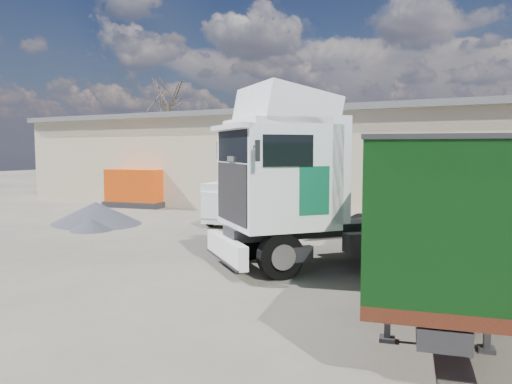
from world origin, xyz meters
The scene contains 8 objects.
ground centered at (0.00, 0.00, 0.00)m, with size 120.00×120.00×0.00m, color #2C2A24.
warehouse centered at (-6.00, 16.00, 2.66)m, with size 30.60×12.60×5.42m.
bare_tree centered at (-18.00, 20.00, 7.92)m, with size 4.00×4.00×9.60m.
tractor_unit centered at (2.78, 1.39, 2.10)m, with size 6.83×7.43×5.00m.
box_trailer centered at (6.31, 0.37, 2.13)m, with size 4.58×10.74×3.49m.
panel_van centered at (-3.08, 7.23, 0.96)m, with size 2.52×4.78×1.86m.
orange_skip centered at (-11.49, 9.64, 0.93)m, with size 3.77×2.77×2.14m.
gravel_heap centered at (-8.60, 3.91, 0.45)m, with size 5.84×5.84×0.96m.
Camera 1 is at (8.56, -11.47, 3.30)m, focal length 35.00 mm.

